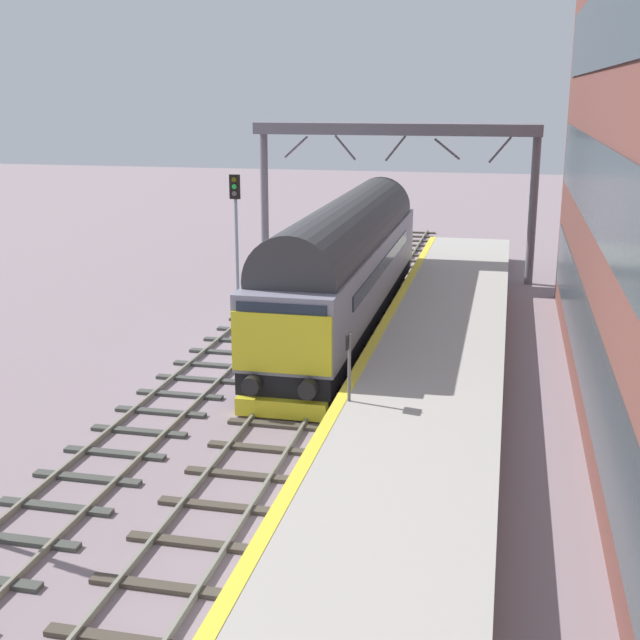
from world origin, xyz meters
TOP-DOWN VIEW (x-y plane):
  - ground_plane at (0.00, 0.00)m, footprint 140.00×140.00m
  - track_main at (0.00, 0.00)m, footprint 2.50×60.00m
  - track_adjacent_west at (-3.22, -0.00)m, footprint 2.50×60.00m
  - station_platform at (3.60, 0.00)m, footprint 4.00×44.00m
  - diesel_locomotive at (0.00, 7.11)m, footprint 2.74×17.88m
  - signal_post_mid at (-5.46, 11.53)m, footprint 0.44×0.22m
  - platform_number_sign at (1.95, -2.65)m, footprint 0.10×0.44m
  - overhead_footbridge at (0.44, 16.31)m, footprint 12.52×2.00m

SIDE VIEW (x-z plane):
  - ground_plane at x=0.00m, z-range 0.00..0.00m
  - track_adjacent_west at x=-3.22m, z-range -0.02..0.13m
  - track_main at x=0.00m, z-range -0.02..0.13m
  - station_platform at x=3.60m, z-range 0.00..1.01m
  - platform_number_sign at x=1.95m, z-range 1.30..2.98m
  - diesel_locomotive at x=0.00m, z-range 0.14..4.82m
  - signal_post_mid at x=-5.46m, z-range 0.69..5.69m
  - overhead_footbridge at x=0.44m, z-range 2.81..9.74m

